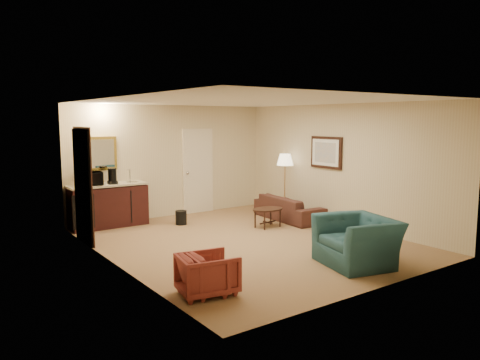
# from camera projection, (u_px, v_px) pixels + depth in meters

# --- Properties ---
(ground) EXTENTS (6.00, 6.00, 0.00)m
(ground) POSITION_uv_depth(u_px,v_px,m) (246.00, 242.00, 8.74)
(ground) COLOR olive
(ground) RESTS_ON ground
(room_walls) EXTENTS (5.02, 6.01, 2.61)m
(room_walls) POSITION_uv_depth(u_px,v_px,m) (219.00, 148.00, 9.08)
(room_walls) COLOR beige
(room_walls) RESTS_ON ground
(wetbar_cabinet) EXTENTS (1.64, 0.58, 0.92)m
(wetbar_cabinet) POSITION_uv_depth(u_px,v_px,m) (108.00, 205.00, 9.93)
(wetbar_cabinet) COLOR black
(wetbar_cabinet) RESTS_ON ground
(sofa) EXTENTS (0.68, 1.87, 0.72)m
(sofa) POSITION_uv_depth(u_px,v_px,m) (289.00, 204.00, 10.64)
(sofa) COLOR black
(sofa) RESTS_ON ground
(teal_armchair) EXTENTS (1.01, 1.30, 1.01)m
(teal_armchair) POSITION_uv_depth(u_px,v_px,m) (357.00, 233.00, 7.30)
(teal_armchair) COLOR #214B54
(teal_armchair) RESTS_ON ground
(rose_chair_near) EXTENTS (0.63, 0.66, 0.60)m
(rose_chair_near) POSITION_uv_depth(u_px,v_px,m) (213.00, 271.00, 6.11)
(rose_chair_near) COLOR brown
(rose_chair_near) RESTS_ON ground
(rose_chair_far) EXTENTS (0.65, 0.68, 0.60)m
(rose_chair_far) POSITION_uv_depth(u_px,v_px,m) (202.00, 273.00, 6.03)
(rose_chair_far) COLOR brown
(rose_chair_far) RESTS_ON ground
(coffee_table) EXTENTS (0.75, 0.55, 0.41)m
(coffee_table) POSITION_uv_depth(u_px,v_px,m) (268.00, 218.00, 9.89)
(coffee_table) COLOR black
(coffee_table) RESTS_ON ground
(floor_lamp) EXTENTS (0.47, 0.47, 1.47)m
(floor_lamp) POSITION_uv_depth(u_px,v_px,m) (285.00, 185.00, 11.09)
(floor_lamp) COLOR #C48B41
(floor_lamp) RESTS_ON ground
(waste_bin) EXTENTS (0.31, 0.31, 0.30)m
(waste_bin) POSITION_uv_depth(u_px,v_px,m) (181.00, 218.00, 10.16)
(waste_bin) COLOR black
(waste_bin) RESTS_ON ground
(microwave) EXTENTS (0.53, 0.34, 0.34)m
(microwave) POSITION_uv_depth(u_px,v_px,m) (90.00, 177.00, 9.63)
(microwave) COLOR black
(microwave) RESTS_ON wetbar_cabinet
(coffee_maker) EXTENTS (0.19, 0.19, 0.33)m
(coffee_maker) POSITION_uv_depth(u_px,v_px,m) (112.00, 176.00, 9.85)
(coffee_maker) COLOR black
(coffee_maker) RESTS_ON wetbar_cabinet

